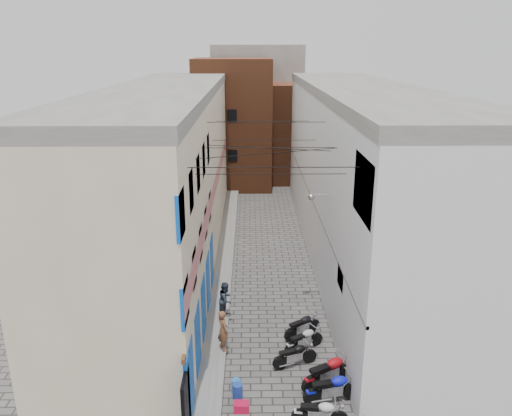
{
  "coord_description": "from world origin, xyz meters",
  "views": [
    {
      "loc": [
        -0.7,
        -12.04,
        10.81
      ],
      "look_at": [
        -0.39,
        12.11,
        3.0
      ],
      "focal_mm": 35.0,
      "sensor_mm": 36.0,
      "label": 1
    }
  ],
  "objects_px": {
    "motorcycle_e": "(295,354)",
    "motorcycle_b": "(320,412)",
    "motorcycle_d": "(329,371)",
    "motorcycle_g": "(302,325)",
    "motorcycle_c": "(333,387)",
    "red_crate": "(242,407)",
    "person_a": "(223,330)",
    "water_jug_near": "(238,391)",
    "water_jug_far": "(236,386)",
    "person_b": "(226,300)",
    "motorcycle_f": "(304,339)"
  },
  "relations": [
    {
      "from": "motorcycle_e",
      "to": "motorcycle_b",
      "type": "bearing_deg",
      "value": -10.13
    },
    {
      "from": "motorcycle_d",
      "to": "motorcycle_e",
      "type": "distance_m",
      "value": 1.54
    },
    {
      "from": "motorcycle_e",
      "to": "motorcycle_g",
      "type": "height_order",
      "value": "motorcycle_g"
    },
    {
      "from": "motorcycle_c",
      "to": "red_crate",
      "type": "bearing_deg",
      "value": -95.7
    },
    {
      "from": "motorcycle_b",
      "to": "motorcycle_g",
      "type": "xyz_separation_m",
      "value": [
        -0.03,
        4.86,
        0.0
      ]
    },
    {
      "from": "motorcycle_g",
      "to": "person_a",
      "type": "xyz_separation_m",
      "value": [
        -3.02,
        -1.2,
        0.54
      ]
    },
    {
      "from": "motorcycle_g",
      "to": "person_a",
      "type": "bearing_deg",
      "value": -102.04
    },
    {
      "from": "water_jug_near",
      "to": "water_jug_far",
      "type": "xyz_separation_m",
      "value": [
        -0.05,
        0.26,
        -0.01
      ]
    },
    {
      "from": "motorcycle_d",
      "to": "person_b",
      "type": "bearing_deg",
      "value": -168.27
    },
    {
      "from": "motorcycle_b",
      "to": "person_a",
      "type": "relative_size",
      "value": 1.09
    },
    {
      "from": "water_jug_near",
      "to": "red_crate",
      "type": "xyz_separation_m",
      "value": [
        0.14,
        -0.61,
        -0.11
      ]
    },
    {
      "from": "person_b",
      "to": "red_crate",
      "type": "height_order",
      "value": "person_b"
    },
    {
      "from": "motorcycle_c",
      "to": "motorcycle_e",
      "type": "height_order",
      "value": "motorcycle_c"
    },
    {
      "from": "person_a",
      "to": "red_crate",
      "type": "height_order",
      "value": "person_a"
    },
    {
      "from": "person_b",
      "to": "water_jug_far",
      "type": "relative_size",
      "value": 3.19
    },
    {
      "from": "person_b",
      "to": "water_jug_far",
      "type": "height_order",
      "value": "person_b"
    },
    {
      "from": "motorcycle_d",
      "to": "water_jug_far",
      "type": "xyz_separation_m",
      "value": [
        -3.08,
        -0.26,
        -0.38
      ]
    },
    {
      "from": "person_a",
      "to": "water_jug_near",
      "type": "xyz_separation_m",
      "value": [
        0.58,
        -2.38,
        -0.78
      ]
    },
    {
      "from": "motorcycle_f",
      "to": "person_b",
      "type": "bearing_deg",
      "value": -156.64
    },
    {
      "from": "motorcycle_e",
      "to": "motorcycle_f",
      "type": "xyz_separation_m",
      "value": [
        0.42,
        0.96,
        0.01
      ]
    },
    {
      "from": "motorcycle_d",
      "to": "water_jug_near",
      "type": "xyz_separation_m",
      "value": [
        -3.02,
        -0.53,
        -0.36
      ]
    },
    {
      "from": "motorcycle_d",
      "to": "motorcycle_f",
      "type": "bearing_deg",
      "value": 167.37
    },
    {
      "from": "motorcycle_b",
      "to": "red_crate",
      "type": "bearing_deg",
      "value": -100.19
    },
    {
      "from": "motorcycle_f",
      "to": "person_a",
      "type": "height_order",
      "value": "person_a"
    },
    {
      "from": "motorcycle_c",
      "to": "motorcycle_e",
      "type": "xyz_separation_m",
      "value": [
        -1.03,
        1.92,
        -0.08
      ]
    },
    {
      "from": "motorcycle_f",
      "to": "person_a",
      "type": "relative_size",
      "value": 1.09
    },
    {
      "from": "motorcycle_f",
      "to": "water_jug_far",
      "type": "height_order",
      "value": "motorcycle_f"
    },
    {
      "from": "water_jug_far",
      "to": "red_crate",
      "type": "distance_m",
      "value": 0.9
    },
    {
      "from": "motorcycle_b",
      "to": "person_a",
      "type": "bearing_deg",
      "value": -134.42
    },
    {
      "from": "motorcycle_c",
      "to": "person_b",
      "type": "distance_m",
      "value": 6.16
    },
    {
      "from": "person_b",
      "to": "red_crate",
      "type": "xyz_separation_m",
      "value": [
        0.71,
        -5.33,
        -0.87
      ]
    },
    {
      "from": "motorcycle_c",
      "to": "motorcycle_g",
      "type": "distance_m",
      "value": 3.88
    },
    {
      "from": "motorcycle_b",
      "to": "motorcycle_c",
      "type": "relative_size",
      "value": 0.87
    },
    {
      "from": "motorcycle_g",
      "to": "motorcycle_f",
      "type": "bearing_deg",
      "value": -35.78
    },
    {
      "from": "motorcycle_g",
      "to": "water_jug_near",
      "type": "height_order",
      "value": "motorcycle_g"
    },
    {
      "from": "motorcycle_b",
      "to": "water_jug_near",
      "type": "xyz_separation_m",
      "value": [
        -2.48,
        1.27,
        -0.24
      ]
    },
    {
      "from": "motorcycle_e",
      "to": "person_a",
      "type": "distance_m",
      "value": 2.72
    },
    {
      "from": "motorcycle_e",
      "to": "person_b",
      "type": "relative_size",
      "value": 1.1
    },
    {
      "from": "motorcycle_c",
      "to": "person_a",
      "type": "height_order",
      "value": "person_a"
    },
    {
      "from": "person_b",
      "to": "person_a",
      "type": "bearing_deg",
      "value": -157.98
    },
    {
      "from": "person_a",
      "to": "water_jug_far",
      "type": "height_order",
      "value": "person_a"
    },
    {
      "from": "motorcycle_d",
      "to": "motorcycle_f",
      "type": "distance_m",
      "value": 2.19
    },
    {
      "from": "person_a",
      "to": "motorcycle_b",
      "type": "bearing_deg",
      "value": -167.21
    },
    {
      "from": "motorcycle_d",
      "to": "red_crate",
      "type": "xyz_separation_m",
      "value": [
        -2.89,
        -1.13,
        -0.47
      ]
    },
    {
      "from": "motorcycle_e",
      "to": "water_jug_near",
      "type": "distance_m",
      "value": 2.6
    },
    {
      "from": "motorcycle_g",
      "to": "red_crate",
      "type": "distance_m",
      "value": 4.8
    },
    {
      "from": "person_b",
      "to": "red_crate",
      "type": "distance_m",
      "value": 5.45
    },
    {
      "from": "motorcycle_b",
      "to": "motorcycle_g",
      "type": "distance_m",
      "value": 4.86
    },
    {
      "from": "motorcycle_c",
      "to": "water_jug_far",
      "type": "relative_size",
      "value": 4.1
    },
    {
      "from": "person_b",
      "to": "red_crate",
      "type": "bearing_deg",
      "value": -150.37
    }
  ]
}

